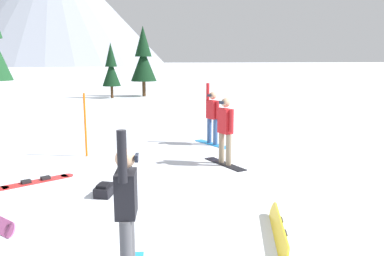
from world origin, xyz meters
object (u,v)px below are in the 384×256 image
Objects in this scene: loose_snowboard_near_left at (279,229)px; backpack_black at (105,190)px; pine_tree_broad at (143,58)px; trail_marker_pole at (85,125)px; snowboarder_background at (212,116)px; pine_tree_leaning at (111,68)px; loose_snowboard_near_right at (36,181)px; snowboarder_midground at (225,130)px; snowboarder_foreground at (127,211)px.

backpack_black is (-2.57, 2.63, -0.01)m from loose_snowboard_near_left.
pine_tree_broad is at bearing 80.38° from backpack_black.
pine_tree_broad is at bearing 77.42° from trail_marker_pole.
trail_marker_pole is at bearing -171.14° from snowboarder_background.
backpack_black is 21.28m from pine_tree_leaning.
snowboarder_background is 1.18× the size of loose_snowboard_near_right.
loose_snowboard_near_left is 1.00× the size of trail_marker_pole.
snowboarder_midground is 4.03m from trail_marker_pole.
snowboarder_foreground reaches higher than trail_marker_pole.
pine_tree_leaning is (1.09, 24.43, 1.23)m from snowboarder_foreground.
loose_snowboard_near_right is at bearing 109.89° from snowboarder_foreground.
pine_tree_broad reaches higher than snowboarder_background.
loose_snowboard_near_right is at bearing -175.47° from snowboarder_midground.
snowboarder_foreground is 0.99× the size of snowboarder_background.
snowboarder_midground is 3.22× the size of backpack_black.
loose_snowboard_near_left is (2.39, 0.66, -0.80)m from snowboarder_foreground.
loose_snowboard_near_left is at bearing -64.42° from trail_marker_pole.
loose_snowboard_near_right is at bearing -97.93° from pine_tree_leaning.
trail_marker_pole is (1.10, 2.22, 0.89)m from loose_snowboard_near_right.
snowboarder_background is 5.59m from backpack_black.
snowboarder_background reaches higher than snowboarder_foreground.
snowboarder_foreground reaches higher than snowboarder_midground.
snowboarder_midground is 0.89× the size of snowboarder_background.
snowboarder_foreground is 8.22m from snowboarder_background.
snowboarder_foreground is 0.50× the size of pine_tree_leaning.
pine_tree_leaning is at bearing -161.73° from pine_tree_broad.
loose_snowboard_near_right is 3.08× the size of backpack_black.
snowboarder_midground is 4.44m from loose_snowboard_near_left.
snowboarder_midground is 1.05× the size of loose_snowboard_near_right.
backpack_black is (-0.18, 3.28, -0.81)m from snowboarder_foreground.
pine_tree_leaning is at bearing 97.89° from snowboarder_background.
snowboarder_foreground is at bearing -92.55° from pine_tree_leaning.
loose_snowboard_near_left is at bearing -44.26° from loose_snowboard_near_right.
loose_snowboard_near_right is at bearing 135.74° from loose_snowboard_near_left.
snowboarder_background is at bearing -90.33° from pine_tree_broad.
loose_snowboard_near_right is (-5.11, -2.85, -0.93)m from snowboarder_background.
pine_tree_leaning is (-2.45, -0.81, -0.70)m from pine_tree_broad.
pine_tree_broad reaches higher than snowboarder_foreground.
snowboarder_midground is at bearing -27.34° from trail_marker_pole.
snowboarder_background reaches higher than backpack_black.
trail_marker_pole reaches higher than loose_snowboard_near_right.
loose_snowboard_near_left is at bearing -86.87° from pine_tree_leaning.
pine_tree_leaning is at bearing 95.65° from snowboarder_midground.
pine_tree_leaning is at bearing 87.45° from snowboarder_foreground.
trail_marker_pole is (-0.57, 6.84, -0.03)m from snowboarder_foreground.
snowboarder_midground reaches higher than backpack_black.
snowboarder_background reaches higher than trail_marker_pole.
loose_snowboard_near_right is 21.46m from pine_tree_broad.
snowboarder_foreground is 24.49m from pine_tree_leaning.
snowboarder_background reaches higher than loose_snowboard_near_left.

